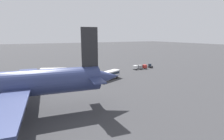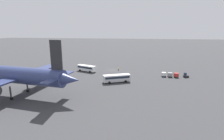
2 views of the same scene
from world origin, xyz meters
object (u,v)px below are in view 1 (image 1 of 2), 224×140
Objects in this scene: airplane at (11,85)px; cargo_cart_grey at (140,67)px; cargo_cart_white at (135,67)px; shuttle_bus_far at (108,75)px; shuttle_bus_near at (53,71)px; cargo_cart_red at (145,66)px; baggage_tug at (150,66)px; worker_person at (86,69)px.

airplane is 62.87m from cargo_cart_grey.
cargo_cart_grey and cargo_cart_white have the same top height.
airplane is 4.11× the size of shuttle_bus_far.
cargo_cart_red is (-43.68, 4.94, -0.72)m from shuttle_bus_near.
cargo_cart_white is at bearing -5.21° from cargo_cart_grey.
baggage_tug is (-30.25, -12.16, -0.97)m from shuttle_bus_far.
cargo_cart_red is 1.00× the size of cargo_cart_grey.
cargo_cart_red reaches higher than worker_person.
cargo_cart_white is at bearing 3.02° from baggage_tug.
shuttle_bus_far is at bearing 23.38° from cargo_cart_red.
baggage_tug is 1.38× the size of worker_person.
shuttle_bus_near is 38.57m from cargo_cart_white.
cargo_cart_white reaches higher than worker_person.
shuttle_bus_near is 5.17× the size of cargo_cart_grey.
shuttle_bus_near is at bearing -4.35° from baggage_tug.
airplane is at bearing 27.77° from baggage_tug.
shuttle_bus_near is 16.73m from worker_person.
shuttle_bus_near is 6.12× the size of worker_person.
worker_person is 0.84× the size of cargo_cart_grey.
cargo_cart_red is at bearing 160.97° from worker_person.
cargo_cart_grey is at bearing -177.43° from shuttle_bus_far.
baggage_tug is 1.17× the size of cargo_cart_red.
shuttle_bus_far reaches higher than baggage_tug.
cargo_cart_grey is 2.69m from cargo_cart_white.
baggage_tug is at bearing -167.46° from cargo_cart_red.
worker_person is (31.99, -8.55, -0.07)m from baggage_tug.
cargo_cart_grey is (-54.32, -31.12, -5.80)m from airplane.
shuttle_bus_far is 6.55× the size of worker_person.
cargo_cart_grey is at bearing 174.79° from cargo_cart_white.
baggage_tug is 9.75m from cargo_cart_white.
cargo_cart_red is at bearing -164.32° from shuttle_bus_near.
shuttle_bus_far is at bearing 29.71° from cargo_cart_white.
cargo_cart_white is (5.36, -0.52, 0.00)m from cargo_cart_red.
shuttle_bus_far is 5.53× the size of cargo_cart_white.
cargo_cart_red is (-57.00, -30.85, -5.80)m from airplane.
airplane is 22.73× the size of cargo_cart_white.
cargo_cart_red is (-27.62, 9.53, 0.32)m from worker_person.
cargo_cart_white is at bearing -174.02° from shuttle_bus_far.
shuttle_bus_far is 25.89m from cargo_cart_grey.
cargo_cart_white is at bearing -5.55° from cargo_cart_red.
airplane reaches higher than baggage_tug.
cargo_cart_white is at bearing 157.97° from worker_person.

